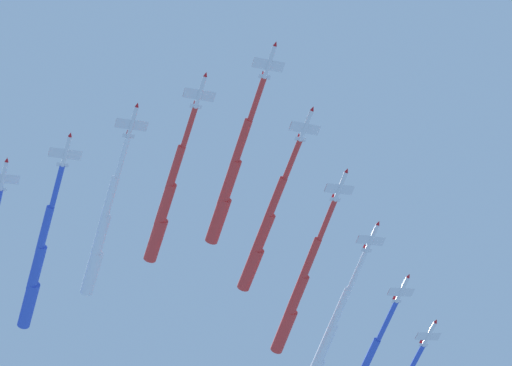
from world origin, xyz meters
The scene contains 7 objects.
jet_lead centered at (-6.98, -0.21, 146.12)m, with size 29.30×53.85×4.47m.
jet_port_inner centered at (-0.66, 15.92, 144.79)m, with size 29.60×51.65×4.44m.
jet_starboard_inner centered at (-24.74, 3.04, 145.33)m, with size 28.66×51.69×4.50m.
jet_port_mid centered at (5.58, 35.84, 142.99)m, with size 30.12×55.26×4.52m.
jet_starboard_mid centered at (-43.71, 9.20, 144.11)m, with size 29.88×53.98×4.55m.
jet_port_outer centered at (11.18, 54.87, 144.61)m, with size 31.58×57.47×4.44m.
jet_starboard_outer centered at (-62.92, 15.47, 142.93)m, with size 31.49×56.42×4.49m.
Camera 1 is at (15.81, -97.20, -56.53)m, focal length 60.41 mm.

